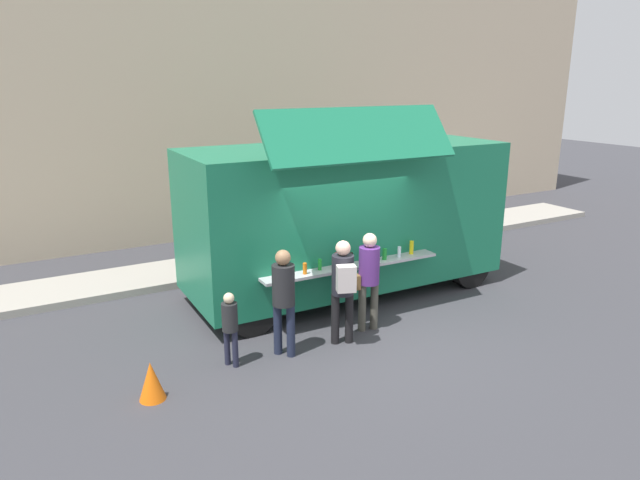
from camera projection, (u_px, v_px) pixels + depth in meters
name	position (u px, v px, depth m)	size (l,w,h in m)	color
ground_plane	(368.00, 331.00, 9.85)	(60.00, 60.00, 0.00)	#38383D
curb_strip	(117.00, 282.00, 11.97)	(28.00, 1.60, 0.15)	#9E998E
building_behind	(114.00, 95.00, 14.69)	(32.00, 2.40, 7.57)	#C8B295
food_truck_main	(346.00, 214.00, 11.24)	(6.30, 3.05, 3.75)	#1A754F
traffic_cone_orange	(151.00, 381.00, 7.70)	(0.36, 0.36, 0.55)	orange
trash_bin	(439.00, 219.00, 15.60)	(0.60, 0.60, 0.99)	#2B5E38
customer_front_ordering	(368.00, 274.00, 9.64)	(0.57, 0.35, 1.73)	#4C4A40
customer_mid_with_backpack	(343.00, 282.00, 9.10)	(0.44, 0.57, 1.75)	black
customer_rear_waiting	(284.00, 293.00, 8.74)	(0.35, 0.35, 1.73)	#1D2339
child_near_queue	(230.00, 323.00, 8.49)	(0.24, 0.24, 1.18)	#202235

